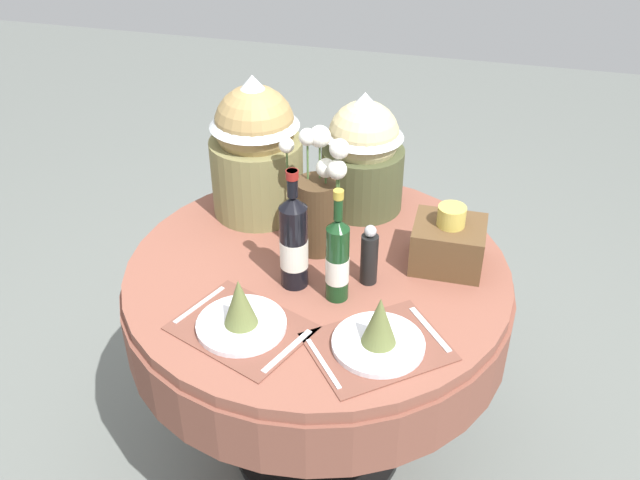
% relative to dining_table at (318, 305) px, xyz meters
% --- Properties ---
extents(ground, '(8.00, 8.00, 0.00)m').
position_rel_dining_table_xyz_m(ground, '(0.00, 0.00, -0.63)').
color(ground, slate).
extents(dining_table, '(1.16, 1.16, 0.78)m').
position_rel_dining_table_xyz_m(dining_table, '(0.00, 0.00, 0.00)').
color(dining_table, brown).
rests_on(dining_table, ground).
extents(place_setting_left, '(0.41, 0.37, 0.16)m').
position_rel_dining_table_xyz_m(place_setting_left, '(-0.13, -0.31, 0.19)').
color(place_setting_left, brown).
rests_on(place_setting_left, dining_table).
extents(place_setting_right, '(0.43, 0.41, 0.16)m').
position_rel_dining_table_xyz_m(place_setting_right, '(0.24, -0.30, 0.19)').
color(place_setting_right, brown).
rests_on(place_setting_right, dining_table).
extents(flower_vase, '(0.22, 0.13, 0.40)m').
position_rel_dining_table_xyz_m(flower_vase, '(-0.02, 0.10, 0.31)').
color(flower_vase, '#47331E').
rests_on(flower_vase, dining_table).
extents(wine_bottle_left, '(0.07, 0.07, 0.34)m').
position_rel_dining_table_xyz_m(wine_bottle_left, '(0.09, -0.12, 0.27)').
color(wine_bottle_left, '#143819').
rests_on(wine_bottle_left, dining_table).
extents(wine_bottle_centre, '(0.08, 0.08, 0.37)m').
position_rel_dining_table_xyz_m(wine_bottle_centre, '(-0.05, -0.09, 0.29)').
color(wine_bottle_centre, black).
rests_on(wine_bottle_centre, dining_table).
extents(pepper_mill, '(0.05, 0.05, 0.19)m').
position_rel_dining_table_xyz_m(pepper_mill, '(0.16, -0.03, 0.23)').
color(pepper_mill, black).
rests_on(pepper_mill, dining_table).
extents(gift_tub_back_left, '(0.30, 0.30, 0.47)m').
position_rel_dining_table_xyz_m(gift_tub_back_left, '(-0.27, 0.27, 0.39)').
color(gift_tub_back_left, olive).
rests_on(gift_tub_back_left, dining_table).
extents(gift_tub_back_centre, '(0.27, 0.27, 0.40)m').
position_rel_dining_table_xyz_m(gift_tub_back_centre, '(0.06, 0.38, 0.36)').
color(gift_tub_back_centre, '#474C2D').
rests_on(gift_tub_back_centre, dining_table).
extents(woven_basket_side_right, '(0.21, 0.18, 0.20)m').
position_rel_dining_table_xyz_m(woven_basket_side_right, '(0.37, 0.11, 0.22)').
color(woven_basket_side_right, brown).
rests_on(woven_basket_side_right, dining_table).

